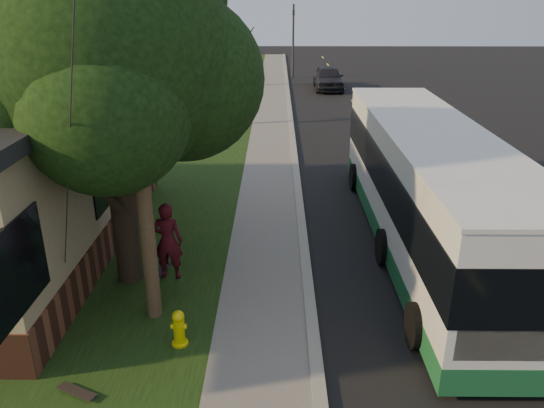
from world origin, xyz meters
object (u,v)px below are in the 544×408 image
Objects in this scene: bare_tree_far at (245,58)px; skateboard_spare at (77,392)px; transit_bus at (428,186)px; skateboarder at (168,241)px; skateboard_main at (161,271)px; traffic_signal at (293,36)px; dumpster at (91,162)px; distant_car at (328,78)px; bare_tree_near at (221,84)px; fire_hydrant at (179,328)px; leafy_tree at (110,57)px; utility_pole at (134,99)px.

skateboard_spare is (-1.12, -31.40, -1.88)m from bare_tree_far.
transit_bus is 6.29× the size of skateboarder.
skateboarder is at bearing -30.87° from skateboard_main.
skateboard_main is (-4.03, -31.26, -3.04)m from traffic_signal.
traffic_signal is 25.65m from dumpster.
transit_bus is at bearing -26.45° from dumpster.
skateboard_main is 1.12× the size of skateboard_spare.
traffic_signal is 31.66m from skateboard_main.
dumpster is at bearing -118.11° from distant_car.
transit_bus is at bearing 38.55° from skateboard_spare.
bare_tree_near is 12.69m from distant_car.
fire_hydrant is 0.16× the size of distant_car.
traffic_signal is 0.46× the size of transit_bus.
skateboarder is 8.31m from dumpster.
bare_tree_near reaches higher than fire_hydrant.
bare_tree_far is 2.47× the size of dumpster.
traffic_signal is at bearing -93.19° from skateboarder.
dumpster is at bearing -108.17° from traffic_signal.
bare_tree_near is at bearing -104.04° from traffic_signal.
skateboard_main is at bearing 81.90° from skateboard_spare.
bare_tree_near reaches higher than skateboard_spare.
bare_tree_far reaches higher than skateboard_spare.
leafy_tree reaches higher than transit_bus.
utility_pole reaches higher than traffic_signal.
distant_car is at bearing 59.91° from bare_tree_near.
distant_car reaches higher than skateboard_spare.
leafy_tree is 0.65× the size of transit_bus.
skateboard_spare is at bearing -73.29° from dumpster.
transit_bus is at bearing 27.89° from utility_pole.
skateboarder is 2.23× the size of skateboard_main.
transit_bus is (7.38, 1.79, -3.44)m from leafy_tree.
skateboard_main is (-0.26, 0.16, -0.89)m from skateboarder.
utility_pole is at bearing 71.21° from skateboard_spare.
bare_tree_far reaches higher than dumpster.
leafy_tree reaches higher than skateboarder.
skateboarder is at bearing -4.08° from leafy_tree.
skateboard_spare is (-0.59, -4.14, -0.01)m from skateboard_main.
utility_pole is 2.25× the size of bare_tree_far.
skateboarder is 4.17m from skateboard_spare.
skateboard_main is (-0.93, 2.74, -0.30)m from fire_hydrant.
distant_car is (6.35, 26.17, 0.68)m from skateboard_main.
fire_hydrant is at bearing -95.21° from traffic_signal.
traffic_signal is at bearing 114.68° from distant_car.
skateboard_spare is at bearing -141.45° from transit_bus.
skateboard_main is at bearing 97.31° from utility_pole.
bare_tree_near is 0.36× the size of transit_bus.
utility_pole is at bearing -90.60° from bare_tree_far.
traffic_signal is 2.89× the size of skateboarder.
transit_bus is (6.20, -25.56, -0.28)m from bare_tree_far.
dumpster is (-7.96, -24.25, -2.47)m from traffic_signal.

